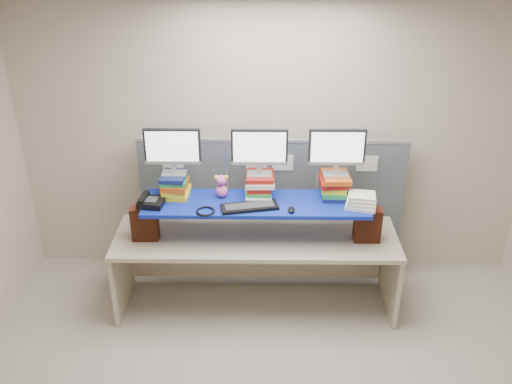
{
  "coord_description": "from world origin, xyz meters",
  "views": [
    {
      "loc": [
        -0.02,
        -3.18,
        3.56
      ],
      "look_at": [
        -0.14,
        1.25,
        1.24
      ],
      "focal_mm": 40.0,
      "sensor_mm": 36.0,
      "label": 1
    }
  ],
  "objects_px": {
    "desk_phone": "(150,202)",
    "monitor_left": "(172,149)",
    "desk": "(256,251)",
    "monitor_center": "(259,149)",
    "monitor_right": "(337,150)",
    "keyboard": "(250,207)",
    "blue_board": "(256,204)"
  },
  "relations": [
    {
      "from": "blue_board",
      "to": "monitor_right",
      "type": "bearing_deg",
      "value": 9.62
    },
    {
      "from": "desk_phone",
      "to": "monitor_left",
      "type": "bearing_deg",
      "value": 51.11
    },
    {
      "from": "monitor_left",
      "to": "monitor_right",
      "type": "distance_m",
      "value": 1.43
    },
    {
      "from": "monitor_left",
      "to": "desk_phone",
      "type": "distance_m",
      "value": 0.5
    },
    {
      "from": "blue_board",
      "to": "desk_phone",
      "type": "distance_m",
      "value": 0.93
    },
    {
      "from": "desk",
      "to": "monitor_right",
      "type": "height_order",
      "value": "monitor_right"
    },
    {
      "from": "monitor_center",
      "to": "keyboard",
      "type": "height_order",
      "value": "monitor_center"
    },
    {
      "from": "monitor_right",
      "to": "desk_phone",
      "type": "xyz_separation_m",
      "value": [
        -1.62,
        -0.21,
        -0.42
      ]
    },
    {
      "from": "monitor_right",
      "to": "desk_phone",
      "type": "relative_size",
      "value": 2.09
    },
    {
      "from": "desk_phone",
      "to": "monitor_center",
      "type": "bearing_deg",
      "value": 18.55
    },
    {
      "from": "monitor_center",
      "to": "desk_phone",
      "type": "height_order",
      "value": "monitor_center"
    },
    {
      "from": "monitor_right",
      "to": "keyboard",
      "type": "height_order",
      "value": "monitor_right"
    },
    {
      "from": "monitor_center",
      "to": "monitor_left",
      "type": "bearing_deg",
      "value": 180.0
    },
    {
      "from": "monitor_center",
      "to": "desk_phone",
      "type": "xyz_separation_m",
      "value": [
        -0.95,
        -0.2,
        -0.42
      ]
    },
    {
      "from": "desk",
      "to": "keyboard",
      "type": "distance_m",
      "value": 0.55
    },
    {
      "from": "blue_board",
      "to": "keyboard",
      "type": "xyz_separation_m",
      "value": [
        -0.05,
        -0.11,
        0.03
      ]
    },
    {
      "from": "desk",
      "to": "monitor_center",
      "type": "height_order",
      "value": "monitor_center"
    },
    {
      "from": "blue_board",
      "to": "monitor_center",
      "type": "distance_m",
      "value": 0.49
    },
    {
      "from": "monitor_center",
      "to": "desk_phone",
      "type": "relative_size",
      "value": 2.09
    },
    {
      "from": "monitor_center",
      "to": "desk_phone",
      "type": "distance_m",
      "value": 1.06
    },
    {
      "from": "blue_board",
      "to": "keyboard",
      "type": "height_order",
      "value": "keyboard"
    },
    {
      "from": "monitor_left",
      "to": "keyboard",
      "type": "xyz_separation_m",
      "value": [
        0.68,
        -0.22,
        -0.44
      ]
    },
    {
      "from": "desk_phone",
      "to": "desk",
      "type": "bearing_deg",
      "value": 11.68
    },
    {
      "from": "blue_board",
      "to": "monitor_right",
      "type": "xyz_separation_m",
      "value": [
        0.7,
        0.13,
        0.48
      ]
    },
    {
      "from": "keyboard",
      "to": "desk_phone",
      "type": "relative_size",
      "value": 2.19
    },
    {
      "from": "blue_board",
      "to": "keyboard",
      "type": "distance_m",
      "value": 0.13
    },
    {
      "from": "blue_board",
      "to": "monitor_left",
      "type": "xyz_separation_m",
      "value": [
        -0.73,
        0.11,
        0.48
      ]
    },
    {
      "from": "monitor_center",
      "to": "monitor_right",
      "type": "height_order",
      "value": "monitor_right"
    },
    {
      "from": "blue_board",
      "to": "monitor_right",
      "type": "height_order",
      "value": "monitor_right"
    },
    {
      "from": "monitor_center",
      "to": "keyboard",
      "type": "relative_size",
      "value": 0.95
    },
    {
      "from": "blue_board",
      "to": "keyboard",
      "type": "bearing_deg",
      "value": -115.47
    },
    {
      "from": "desk",
      "to": "keyboard",
      "type": "height_order",
      "value": "keyboard"
    }
  ]
}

